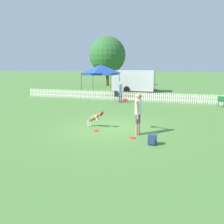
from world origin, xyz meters
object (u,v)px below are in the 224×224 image
object	(u,v)px
frisbee_near_dog	(96,131)
folding_chair_blue_left	(118,96)
spectator_standing	(120,90)
tree_left_grove	(107,55)
equipment_trailer	(134,80)
handler_person	(137,109)
backpack_on_grass	(152,140)
folding_chair_center	(221,101)
canopy_tent_main	(101,70)
leaping_dog	(95,117)
frisbee_near_handler	(132,138)

from	to	relation	value
frisbee_near_dog	folding_chair_blue_left	xyz separation A→B (m)	(-1.29, 8.29, 0.49)
frisbee_near_dog	spectator_standing	distance (m)	7.95
tree_left_grove	equipment_trailer	bearing A→B (deg)	-51.00
handler_person	backpack_on_grass	world-z (taller)	handler_person
handler_person	spectator_standing	xyz separation A→B (m)	(-2.79, 7.81, -0.13)
handler_person	folding_chair_center	world-z (taller)	handler_person
handler_person	tree_left_grove	distance (m)	24.39
canopy_tent_main	equipment_trailer	xyz separation A→B (m)	(2.31, 4.56, -1.25)
spectator_standing	equipment_trailer	world-z (taller)	equipment_trailer
folding_chair_blue_left	tree_left_grove	bearing A→B (deg)	-50.13
folding_chair_blue_left	frisbee_near_dog	bearing A→B (deg)	117.51
folding_chair_center	tree_left_grove	size ratio (longest dim) A/B	0.11
frisbee_near_dog	spectator_standing	bearing A→B (deg)	96.94
leaping_dog	backpack_on_grass	size ratio (longest dim) A/B	2.81
handler_person	frisbee_near_dog	xyz separation A→B (m)	(-1.84, -0.02, -1.09)
canopy_tent_main	leaping_dog	bearing A→B (deg)	-71.83
tree_left_grove	frisbee_near_dog	bearing A→B (deg)	-73.15
spectator_standing	folding_chair_blue_left	bearing A→B (deg)	-34.85
frisbee_near_dog	backpack_on_grass	size ratio (longest dim) A/B	0.64
backpack_on_grass	spectator_standing	world-z (taller)	spectator_standing
leaping_dog	spectator_standing	world-z (taller)	spectator_standing
folding_chair_blue_left	equipment_trailer	distance (m)	7.78
leaping_dog	canopy_tent_main	bearing A→B (deg)	-147.23
spectator_standing	tree_left_grove	bearing A→B (deg)	-49.80
tree_left_grove	folding_chair_blue_left	bearing A→B (deg)	-68.78
leaping_dog	frisbee_near_handler	bearing A→B (deg)	76.65
leaping_dog	frisbee_near_dog	world-z (taller)	leaping_dog
handler_person	canopy_tent_main	world-z (taller)	canopy_tent_main
handler_person	leaping_dog	distance (m)	2.26
tree_left_grove	spectator_standing	bearing A→B (deg)	-68.24
folding_chair_center	spectator_standing	xyz separation A→B (m)	(-7.30, -0.10, 0.50)
frisbee_near_handler	backpack_on_grass	distance (m)	1.02
handler_person	canopy_tent_main	distance (m)	12.86
handler_person	tree_left_grove	size ratio (longest dim) A/B	0.25
folding_chair_blue_left	canopy_tent_main	size ratio (longest dim) A/B	0.28
handler_person	canopy_tent_main	bearing A→B (deg)	41.00
frisbee_near_handler	tree_left_grove	size ratio (longest dim) A/B	0.03
folding_chair_blue_left	backpack_on_grass	bearing A→B (deg)	131.31
leaping_dog	backpack_on_grass	xyz separation A→B (m)	(2.88, -1.62, -0.29)
frisbee_near_dog	tree_left_grove	distance (m)	23.99
folding_chair_blue_left	folding_chair_center	size ratio (longest dim) A/B	1.05
equipment_trailer	tree_left_grove	distance (m)	9.00
canopy_tent_main	folding_chair_center	bearing A→B (deg)	-19.16
frisbee_near_dog	canopy_tent_main	bearing A→B (deg)	108.54
frisbee_near_handler	canopy_tent_main	xyz separation A→B (m)	(-5.61, 11.99, 2.50)
frisbee_near_handler	folding_chair_blue_left	distance (m)	9.34
frisbee_near_handler	equipment_trailer	distance (m)	16.92
leaping_dog	handler_person	bearing A→B (deg)	90.29
frisbee_near_handler	folding_chair_center	world-z (taller)	folding_chair_center
backpack_on_grass	tree_left_grove	world-z (taller)	tree_left_grove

